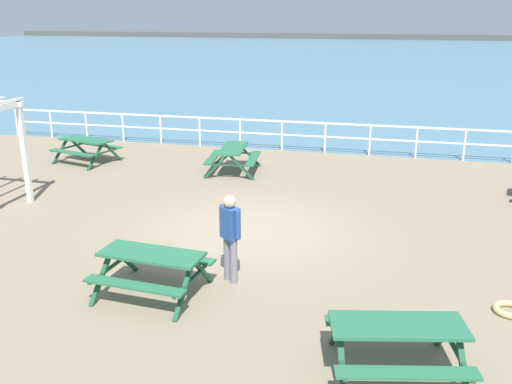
# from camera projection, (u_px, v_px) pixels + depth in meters

# --- Properties ---
(ground_plane) EXTENTS (30.00, 24.00, 0.20)m
(ground_plane) POSITION_uv_depth(u_px,v_px,m) (248.00, 234.00, 12.85)
(ground_plane) COLOR gray
(sea_band) EXTENTS (142.00, 90.00, 0.01)m
(sea_band) POSITION_uv_depth(u_px,v_px,m) (369.00, 57.00, 61.62)
(sea_band) COLOR teal
(sea_band) RESTS_ON ground
(distant_shoreline) EXTENTS (142.00, 6.00, 1.80)m
(distant_shoreline) POSITION_uv_depth(u_px,v_px,m) (382.00, 39.00, 101.39)
(distant_shoreline) COLOR #4C4C47
(distant_shoreline) RESTS_ON ground
(seaward_railing) EXTENTS (23.07, 0.07, 1.08)m
(seaward_railing) POSITION_uv_depth(u_px,v_px,m) (303.00, 131.00, 19.77)
(seaward_railing) COLOR white
(seaward_railing) RESTS_ON ground
(picnic_table_mid_centre) EXTENTS (2.08, 1.86, 0.80)m
(picnic_table_mid_centre) POSITION_uv_depth(u_px,v_px,m) (397.00, 336.00, 7.58)
(picnic_table_mid_centre) COLOR #286B47
(picnic_table_mid_centre) RESTS_ON ground
(picnic_table_far_left) EXTENTS (1.72, 1.96, 0.80)m
(picnic_table_far_left) POSITION_uv_depth(u_px,v_px,m) (233.00, 154.00, 17.29)
(picnic_table_far_left) COLOR #286B47
(picnic_table_far_left) RESTS_ON ground
(picnic_table_far_right) EXTENTS (1.92, 1.67, 0.80)m
(picnic_table_far_right) POSITION_uv_depth(u_px,v_px,m) (152.00, 263.00, 9.78)
(picnic_table_far_right) COLOR #286B47
(picnic_table_far_right) RESTS_ON ground
(picnic_table_corner) EXTENTS (2.14, 1.93, 0.80)m
(picnic_table_corner) POSITION_uv_depth(u_px,v_px,m) (86.00, 145.00, 18.43)
(picnic_table_corner) COLOR #286B47
(picnic_table_corner) RESTS_ON ground
(visitor) EXTENTS (0.45, 0.38, 1.66)m
(visitor) POSITION_uv_depth(u_px,v_px,m) (230.00, 233.00, 10.14)
(visitor) COLOR slate
(visitor) RESTS_ON ground
(rope_coil) EXTENTS (0.55, 0.55, 0.11)m
(rope_coil) POSITION_uv_depth(u_px,v_px,m) (510.00, 310.00, 9.30)
(rope_coil) COLOR tan
(rope_coil) RESTS_ON ground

